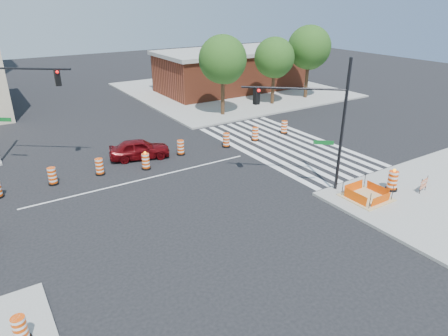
% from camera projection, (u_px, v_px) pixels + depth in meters
% --- Properties ---
extents(ground, '(120.00, 120.00, 0.00)m').
position_uv_depth(ground, '(145.00, 179.00, 24.02)').
color(ground, black).
rests_on(ground, ground).
extents(sidewalk_ne, '(22.00, 22.00, 0.15)m').
position_uv_depth(sidewalk_ne, '(230.00, 90.00, 46.83)').
color(sidewalk_ne, gray).
rests_on(sidewalk_ne, ground).
extents(crosswalk_east, '(6.75, 13.50, 0.01)m').
position_uv_depth(crosswalk_east, '(284.00, 145.00, 29.43)').
color(crosswalk_east, silver).
rests_on(crosswalk_east, ground).
extents(lane_centerline, '(14.00, 0.12, 0.01)m').
position_uv_depth(lane_centerline, '(145.00, 179.00, 24.02)').
color(lane_centerline, silver).
rests_on(lane_centerline, ground).
extents(excavation_pit, '(2.20, 2.20, 0.90)m').
position_uv_depth(excavation_pit, '(366.00, 197.00, 21.41)').
color(excavation_pit, tan).
rests_on(excavation_pit, ground).
extents(brick_storefront, '(16.50, 8.50, 4.60)m').
position_uv_depth(brick_storefront, '(230.00, 70.00, 45.95)').
color(brick_storefront, brown).
rests_on(brick_storefront, ground).
extents(red_coupe, '(4.28, 2.59, 1.36)m').
position_uv_depth(red_coupe, '(139.00, 149.00, 26.84)').
color(red_coupe, '#58070B').
rests_on(red_coupe, ground).
extents(signal_pole_se, '(4.25, 3.61, 7.21)m').
position_uv_depth(signal_pole_se, '(315.00, 114.00, 20.98)').
color(signal_pole_se, black).
rests_on(signal_pole_se, ground).
extents(signal_pole_nw, '(4.82, 3.68, 7.84)m').
position_uv_depth(signal_pole_nw, '(6.00, 92.00, 24.03)').
color(signal_pole_nw, black).
rests_on(signal_pole_nw, ground).
extents(pit_drum, '(0.66, 0.66, 1.29)m').
position_uv_depth(pit_drum, '(392.00, 181.00, 22.12)').
color(pit_drum, black).
rests_on(pit_drum, ground).
extents(sw_corner_drum, '(0.55, 0.55, 0.94)m').
position_uv_depth(sw_corner_drum, '(20.00, 330.00, 12.34)').
color(sw_corner_drum, black).
rests_on(sw_corner_drum, ground).
extents(barricade, '(0.76, 0.14, 0.89)m').
position_uv_depth(barricade, '(424.00, 184.00, 21.90)').
color(barricade, '#E84404').
rests_on(barricade, ground).
extents(tree_north_c, '(4.23, 4.23, 7.19)m').
position_uv_depth(tree_north_c, '(223.00, 62.00, 34.98)').
color(tree_north_c, '#382314').
rests_on(tree_north_c, ground).
extents(tree_north_d, '(3.91, 3.91, 6.64)m').
position_uv_depth(tree_north_d, '(274.00, 60.00, 38.85)').
color(tree_north_d, '#382314').
rests_on(tree_north_d, ground).
extents(tree_north_e, '(4.44, 4.44, 7.55)m').
position_uv_depth(tree_north_e, '(309.00, 50.00, 41.13)').
color(tree_north_e, '#382314').
rests_on(tree_north_e, ground).
extents(median_drum_2, '(0.60, 0.60, 1.02)m').
position_uv_depth(median_drum_2, '(52.00, 177.00, 23.19)').
color(median_drum_2, black).
rests_on(median_drum_2, ground).
extents(median_drum_3, '(0.60, 0.60, 1.02)m').
position_uv_depth(median_drum_3, '(100.00, 167.00, 24.47)').
color(median_drum_3, black).
rests_on(median_drum_3, ground).
extents(median_drum_4, '(0.60, 0.60, 1.18)m').
position_uv_depth(median_drum_4, '(146.00, 162.00, 25.26)').
color(median_drum_4, black).
rests_on(median_drum_4, ground).
extents(median_drum_5, '(0.60, 0.60, 1.02)m').
position_uv_depth(median_drum_5, '(181.00, 148.00, 27.58)').
color(median_drum_5, black).
rests_on(median_drum_5, ground).
extents(median_drum_6, '(0.60, 0.60, 1.02)m').
position_uv_depth(median_drum_6, '(226.00, 141.00, 29.00)').
color(median_drum_6, black).
rests_on(median_drum_6, ground).
extents(median_drum_7, '(0.60, 0.60, 1.02)m').
position_uv_depth(median_drum_7, '(255.00, 135.00, 30.28)').
color(median_drum_7, black).
rests_on(median_drum_7, ground).
extents(median_drum_8, '(0.60, 0.60, 1.02)m').
position_uv_depth(median_drum_8, '(284.00, 128.00, 31.87)').
color(median_drum_8, black).
rests_on(median_drum_8, ground).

